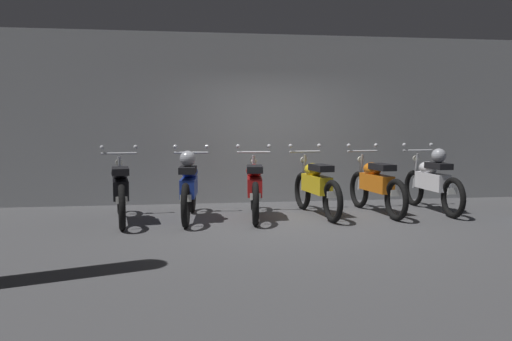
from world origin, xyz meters
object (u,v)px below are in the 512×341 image
object	(u,v)px
motorbike_slot_3	(316,185)
motorbike_slot_4	(376,184)
motorbike_slot_2	(254,187)
motorbike_slot_0	(120,190)
motorbike_slot_1	(189,186)
motorbike_slot_5	(432,181)

from	to	relation	value
motorbike_slot_3	motorbike_slot_4	size ratio (longest dim) A/B	1.00
motorbike_slot_2	motorbike_slot_3	world-z (taller)	same
motorbike_slot_0	motorbike_slot_4	bearing A→B (deg)	2.29
motorbike_slot_2	motorbike_slot_1	bearing A→B (deg)	-178.31
motorbike_slot_4	motorbike_slot_3	bearing A→B (deg)	-178.73
motorbike_slot_3	motorbike_slot_4	bearing A→B (deg)	1.27
motorbike_slot_1	motorbike_slot_4	distance (m)	3.08
motorbike_slot_5	motorbike_slot_0	bearing A→B (deg)	-177.41
motorbike_slot_4	motorbike_slot_5	world-z (taller)	same
motorbike_slot_0	motorbike_slot_5	world-z (taller)	same
motorbike_slot_2	motorbike_slot_5	distance (m)	3.08
motorbike_slot_0	motorbike_slot_3	world-z (taller)	same
motorbike_slot_0	motorbike_slot_4	world-z (taller)	same
motorbike_slot_0	motorbike_slot_1	bearing A→B (deg)	2.73
motorbike_slot_0	motorbike_slot_4	distance (m)	4.11
motorbike_slot_3	motorbike_slot_5	bearing A→B (deg)	2.54
motorbike_slot_2	motorbike_slot_4	bearing A→B (deg)	2.37
motorbike_slot_0	motorbike_slot_3	xyz separation A→B (m)	(3.08, 0.14, 0.00)
motorbike_slot_2	motorbike_slot_4	world-z (taller)	same
motorbike_slot_1	motorbike_slot_2	size ratio (longest dim) A/B	1.00
motorbike_slot_1	motorbike_slot_3	distance (m)	2.05
motorbike_slot_4	motorbike_slot_5	size ratio (longest dim) A/B	1.00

